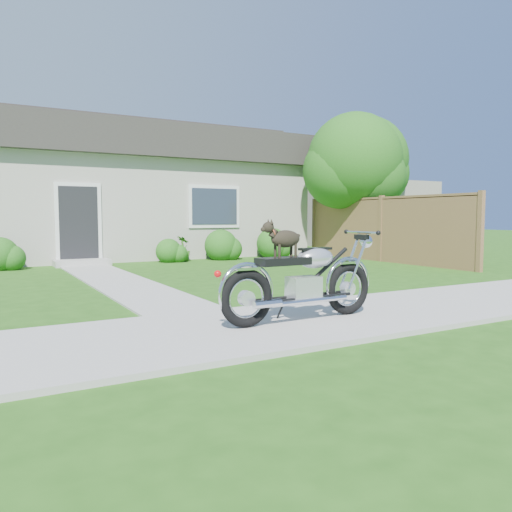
{
  "coord_description": "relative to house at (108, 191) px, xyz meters",
  "views": [
    {
      "loc": [
        -3.92,
        -5.02,
        1.3
      ],
      "look_at": [
        -0.53,
        1.0,
        0.75
      ],
      "focal_mm": 35.0,
      "sensor_mm": 36.0,
      "label": 1
    }
  ],
  "objects": [
    {
      "name": "shrub_row",
      "position": [
        0.5,
        -3.49,
        -1.77
      ],
      "size": [
        10.27,
        1.01,
        1.01
      ],
      "color": "#245C18",
      "rests_on": "ground"
    },
    {
      "name": "motorcycle_with_dog",
      "position": [
        -0.49,
        -12.09,
        -1.6
      ],
      "size": [
        2.22,
        0.6,
        1.2
      ],
      "rotation": [
        0.0,
        0.0,
        0.02
      ],
      "color": "black",
      "rests_on": "sidewalk"
    },
    {
      "name": "fence",
      "position": [
        6.3,
        -6.24,
        -1.22
      ],
      "size": [
        0.12,
        6.62,
        1.9
      ],
      "color": "#8D5B3F",
      "rests_on": "ground"
    },
    {
      "name": "ground",
      "position": [
        0.0,
        -11.99,
        -2.16
      ],
      "size": [
        80.0,
        80.0,
        0.0
      ],
      "primitive_type": "plane",
      "color": "#235114",
      "rests_on": "ground"
    },
    {
      "name": "house",
      "position": [
        0.0,
        0.0,
        0.0
      ],
      "size": [
        12.6,
        7.03,
        4.5
      ],
      "color": "beige",
      "rests_on": "ground"
    },
    {
      "name": "tree_far",
      "position": [
        10.12,
        -1.39,
        1.28
      ],
      "size": [
        3.49,
        3.49,
        5.35
      ],
      "color": "#3D2B1C",
      "rests_on": "ground"
    },
    {
      "name": "sidewalk",
      "position": [
        0.0,
        -11.99,
        -2.14
      ],
      "size": [
        24.0,
        2.2,
        0.04
      ],
      "primitive_type": "cube",
      "color": "#9E9B93",
      "rests_on": "ground"
    },
    {
      "name": "tree_near",
      "position": [
        6.73,
        -4.75,
        0.77
      ],
      "size": [
        2.98,
        2.98,
        4.56
      ],
      "color": "#3D2B1C",
      "rests_on": "ground"
    },
    {
      "name": "potted_plant_right",
      "position": [
        1.3,
        -3.44,
        -1.79
      ],
      "size": [
        0.5,
        0.5,
        0.74
      ],
      "primitive_type": "imported",
      "rotation": [
        0.0,
        0.0,
        1.8
      ],
      "color": "#30621B",
      "rests_on": "ground"
    },
    {
      "name": "walkway",
      "position": [
        -1.5,
        -6.99,
        -2.14
      ],
      "size": [
        1.2,
        8.0,
        0.03
      ],
      "primitive_type": "cube",
      "color": "#9E9B93",
      "rests_on": "ground"
    }
  ]
}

